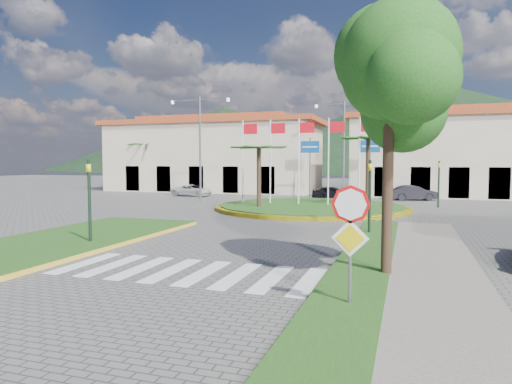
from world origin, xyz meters
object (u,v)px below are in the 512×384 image
(deciduous_tree, at_px, (390,83))
(car_dark_b, at_px, (414,193))
(stop_sign, at_px, (350,226))
(car_dark_a, at_px, (333,193))
(roundabout_island, at_px, (312,207))
(white_van, at_px, (192,190))

(deciduous_tree, bearing_deg, car_dark_b, 87.94)
(stop_sign, xyz_separation_m, car_dark_b, (1.56, 29.66, -1.18))
(stop_sign, relative_size, deciduous_tree, 0.39)
(stop_sign, bearing_deg, car_dark_a, 99.68)
(roundabout_island, height_order, car_dark_a, roundabout_island)
(roundabout_island, distance_m, car_dark_a, 8.01)
(stop_sign, height_order, car_dark_a, stop_sign)
(roundabout_island, bearing_deg, stop_sign, -76.27)
(roundabout_island, relative_size, car_dark_a, 3.83)
(car_dark_a, distance_m, car_dark_b, 6.55)
(stop_sign, bearing_deg, white_van, 122.17)
(stop_sign, bearing_deg, car_dark_b, 86.99)
(deciduous_tree, distance_m, white_van, 31.29)
(deciduous_tree, height_order, car_dark_a, deciduous_tree)
(stop_sign, bearing_deg, roundabout_island, 103.73)
(roundabout_island, xyz_separation_m, deciduous_tree, (5.50, -17.00, 5.00))
(deciduous_tree, height_order, car_dark_b, deciduous_tree)
(car_dark_a, bearing_deg, car_dark_b, -70.10)
(stop_sign, xyz_separation_m, deciduous_tree, (0.60, 3.04, 3.38))
(roundabout_island, relative_size, car_dark_b, 3.42)
(white_van, xyz_separation_m, car_dark_b, (19.19, 1.62, 0.09))
(car_dark_a, bearing_deg, white_van, 95.55)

